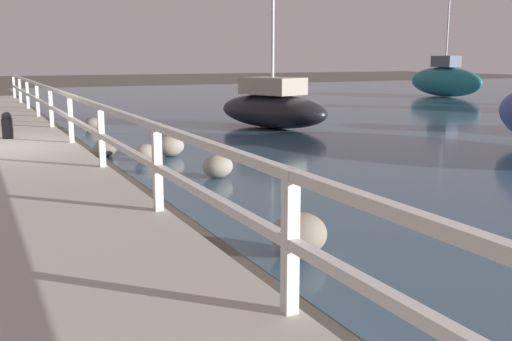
# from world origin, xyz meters

# --- Properties ---
(railing) EXTENTS (0.10, 32.50, 1.05)m
(railing) POSITION_xyz_m (1.73, -0.00, 0.95)
(railing) COLOR silver
(railing) RESTS_ON dock_walkway
(boulder_mid_strip) EXTENTS (0.46, 0.41, 0.34)m
(boulder_mid_strip) POSITION_xyz_m (2.88, -1.73, 0.17)
(boulder_mid_strip) COLOR gray
(boulder_mid_strip) RESTS_ON ground
(boulder_near_dock) EXTENTS (0.45, 0.41, 0.34)m
(boulder_near_dock) POSITION_xyz_m (2.95, 4.15, 0.17)
(boulder_near_dock) COLOR slate
(boulder_near_dock) RESTS_ON ground
(boulder_downstream) EXTENTS (0.60, 0.54, 0.45)m
(boulder_downstream) POSITION_xyz_m (2.75, -8.06, 0.23)
(boulder_downstream) COLOR slate
(boulder_downstream) RESTS_ON ground
(boulder_water_edge) EXTENTS (0.47, 0.43, 0.36)m
(boulder_water_edge) POSITION_xyz_m (2.27, -0.83, 0.18)
(boulder_water_edge) COLOR #666056
(boulder_water_edge) RESTS_ON ground
(boulder_far_strip) EXTENTS (0.53, 0.48, 0.40)m
(boulder_far_strip) POSITION_xyz_m (3.53, -3.90, 0.20)
(boulder_far_strip) COLOR gray
(boulder_far_strip) RESTS_ON ground
(boulder_upstream) EXTENTS (0.58, 0.52, 0.44)m
(boulder_upstream) POSITION_xyz_m (3.50, -1.37, 0.22)
(boulder_upstream) COLOR gray
(boulder_upstream) RESTS_ON ground
(mooring_bollard) EXTENTS (0.24, 0.24, 0.60)m
(mooring_bollard) POSITION_xyz_m (0.53, 1.29, 0.53)
(mooring_bollard) COLOR black
(mooring_bollard) RESTS_ON dock_walkway
(sailboat_teal) EXTENTS (1.22, 5.16, 5.34)m
(sailboat_teal) POSITION_xyz_m (22.47, 11.05, 0.86)
(sailboat_teal) COLOR #1E707A
(sailboat_teal) RESTS_ON water_surface
(sailboat_black) EXTENTS (2.80, 4.19, 7.37)m
(sailboat_black) POSITION_xyz_m (7.75, 2.25, 0.62)
(sailboat_black) COLOR black
(sailboat_black) RESTS_ON water_surface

